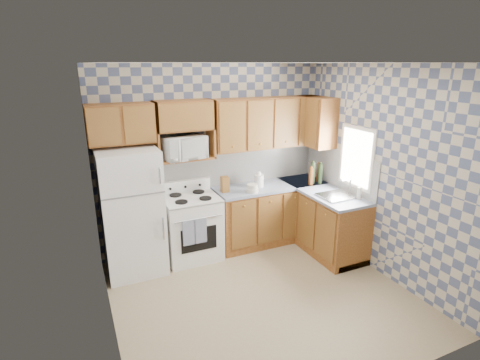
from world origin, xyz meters
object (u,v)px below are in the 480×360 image
(refrigerator, at_px, (132,212))
(stove_body, at_px, (192,228))
(electric_kettle, at_px, (259,181))
(microwave, at_px, (183,147))

(refrigerator, distance_m, stove_body, 0.89)
(stove_body, xyz_separation_m, electric_kettle, (1.08, 0.02, 0.56))
(stove_body, bearing_deg, microwave, 112.37)
(stove_body, height_order, electric_kettle, electric_kettle)
(refrigerator, relative_size, microwave, 2.97)
(stove_body, relative_size, electric_kettle, 4.87)
(refrigerator, distance_m, microwave, 1.09)
(electric_kettle, bearing_deg, stove_body, -179.03)
(refrigerator, height_order, microwave, microwave)
(refrigerator, distance_m, electric_kettle, 1.89)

